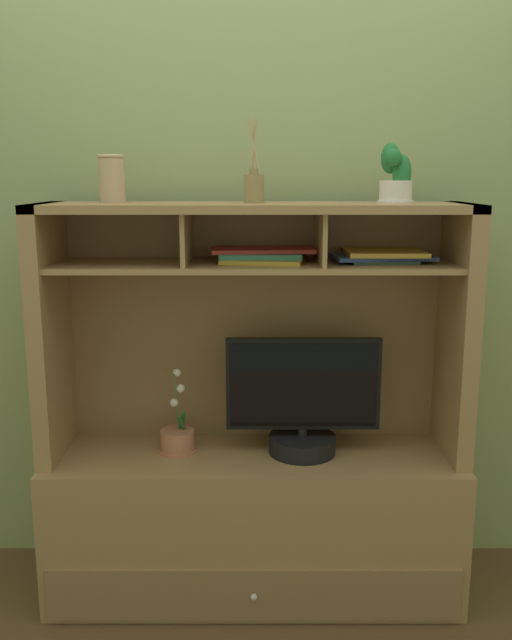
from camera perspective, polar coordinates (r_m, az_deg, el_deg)
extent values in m
cube|color=brown|center=(2.90, 0.00, -21.39)|extent=(6.00, 6.00, 0.02)
cube|color=#8B9A66|center=(2.71, 0.02, 8.04)|extent=(6.00, 0.02, 2.80)
cube|color=#9D764D|center=(2.75, 0.00, -16.33)|extent=(1.54, 0.49, 0.56)
cube|color=#8A6445|center=(2.62, -0.02, -22.04)|extent=(1.48, 0.01, 0.20)
sphere|color=silver|center=(2.61, -0.02, -22.19)|extent=(0.02, 0.02, 0.02)
cube|color=#9D764D|center=(2.60, -16.59, -0.96)|extent=(0.06, 0.39, 0.93)
cube|color=#9D764D|center=(2.59, 16.62, -0.98)|extent=(0.06, 0.39, 0.93)
cube|color=#8A6445|center=(2.67, 0.01, -0.43)|extent=(1.48, 0.02, 0.90)
cube|color=#9D764D|center=(2.43, 0.00, 9.41)|extent=(1.54, 0.39, 0.03)
cube|color=#9D764D|center=(2.44, 0.00, 4.57)|extent=(1.42, 0.35, 0.02)
cube|color=#9D764D|center=(2.45, -5.61, 6.89)|extent=(0.02, 0.33, 0.18)
cube|color=#9D764D|center=(2.44, 5.61, 6.89)|extent=(0.02, 0.33, 0.18)
cylinder|color=black|center=(2.62, 4.07, -10.31)|extent=(0.25, 0.25, 0.07)
cylinder|color=black|center=(2.60, 4.08, -9.32)|extent=(0.04, 0.04, 0.03)
cube|color=black|center=(2.54, 4.15, -5.35)|extent=(0.57, 0.03, 0.35)
cube|color=black|center=(2.52, 4.17, -5.46)|extent=(0.54, 0.00, 0.32)
cylinder|color=#B26B53|center=(2.64, -6.42, -9.97)|extent=(0.13, 0.13, 0.08)
cylinder|color=#B26B53|center=(2.65, -6.40, -10.72)|extent=(0.15, 0.15, 0.01)
cylinder|color=#4C6B38|center=(2.59, -6.49, -6.84)|extent=(0.02, 0.02, 0.22)
sphere|color=silver|center=(2.58, -6.69, -6.87)|extent=(0.03, 0.03, 0.03)
sphere|color=silver|center=(2.56, -6.14, -5.70)|extent=(0.03, 0.03, 0.03)
sphere|color=silver|center=(2.56, -6.45, -4.41)|extent=(0.03, 0.03, 0.03)
ellipsoid|color=#28622C|center=(2.60, -6.09, -8.60)|extent=(0.05, 0.06, 0.07)
ellipsoid|color=#28622C|center=(2.62, -6.04, -8.46)|extent=(0.05, 0.07, 0.11)
cube|color=gold|center=(2.48, 0.85, 5.09)|extent=(0.32, 0.29, 0.01)
cube|color=#3A7D65|center=(2.48, 0.53, 5.49)|extent=(0.29, 0.22, 0.02)
cube|color=#B23333|center=(2.48, 0.76, 5.88)|extent=(0.38, 0.19, 0.01)
cube|color=#487359|center=(2.52, 10.53, 4.95)|extent=(0.26, 0.21, 0.01)
cube|color=navy|center=(2.51, 10.70, 5.21)|extent=(0.37, 0.23, 0.01)
cube|color=gold|center=(2.52, 10.88, 5.58)|extent=(0.28, 0.24, 0.02)
cylinder|color=olive|center=(2.44, 0.00, 10.94)|extent=(0.07, 0.07, 0.10)
cylinder|color=olive|center=(2.44, 0.00, 12.33)|extent=(0.03, 0.03, 0.02)
cylinder|color=tan|center=(2.44, 0.10, 14.37)|extent=(0.00, 0.03, 0.19)
cylinder|color=tan|center=(2.44, 0.06, 14.37)|extent=(0.03, 0.02, 0.19)
cylinder|color=tan|center=(2.44, -0.02, 14.37)|extent=(0.03, 0.01, 0.19)
cylinder|color=tan|center=(2.44, -0.09, 14.37)|extent=(0.01, 0.02, 0.19)
cylinder|color=tan|center=(2.44, -0.09, 14.38)|extent=(0.01, 0.02, 0.19)
cylinder|color=tan|center=(2.44, -0.02, 14.38)|extent=(0.05, 0.01, 0.19)
cylinder|color=tan|center=(2.44, 0.06, 14.38)|extent=(0.03, 0.02, 0.19)
cylinder|color=silver|center=(2.50, 11.79, 10.47)|extent=(0.11, 0.11, 0.08)
cylinder|color=silver|center=(2.50, 11.76, 9.67)|extent=(0.13, 0.13, 0.01)
ellipsoid|color=#206632|center=(2.50, 12.30, 11.90)|extent=(0.07, 0.07, 0.13)
ellipsoid|color=#206632|center=(2.52, 11.36, 13.13)|extent=(0.07, 0.08, 0.11)
ellipsoid|color=#206632|center=(2.46, 11.59, 13.18)|extent=(0.06, 0.04, 0.06)
cylinder|color=tan|center=(2.51, -11.77, 11.34)|extent=(0.09, 0.09, 0.15)
torus|color=tan|center=(2.51, -11.86, 13.25)|extent=(0.10, 0.10, 0.01)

